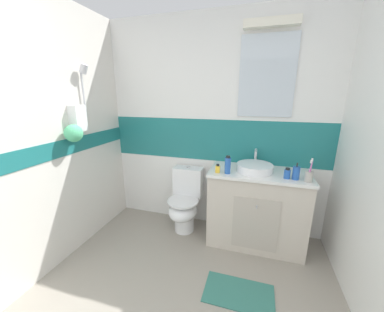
{
  "coord_description": "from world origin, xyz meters",
  "views": [
    {
      "loc": [
        0.5,
        -0.15,
        1.62
      ],
      "look_at": [
        -0.11,
        1.85,
        1.04
      ],
      "focal_mm": 20.54,
      "sensor_mm": 36.0,
      "label": 1
    }
  ],
  "objects_px": {
    "toothbrush_cup": "(309,176)",
    "soap_dispenser": "(296,173)",
    "perfume_flask_small": "(218,169)",
    "toilet": "(185,202)",
    "sink_basin": "(255,167)",
    "lotion_bottle_short": "(287,174)",
    "mouthwash_bottle": "(228,165)"
  },
  "relations": [
    {
      "from": "toilet",
      "to": "mouthwash_bottle",
      "type": "height_order",
      "value": "mouthwash_bottle"
    },
    {
      "from": "sink_basin",
      "to": "soap_dispenser",
      "type": "distance_m",
      "value": 0.4
    },
    {
      "from": "soap_dispenser",
      "to": "mouthwash_bottle",
      "type": "bearing_deg",
      "value": -178.17
    },
    {
      "from": "toothbrush_cup",
      "to": "soap_dispenser",
      "type": "xyz_separation_m",
      "value": [
        -0.11,
        0.03,
        0.01
      ]
    },
    {
      "from": "toilet",
      "to": "toothbrush_cup",
      "type": "xyz_separation_m",
      "value": [
        1.27,
        -0.17,
        0.55
      ]
    },
    {
      "from": "lotion_bottle_short",
      "to": "perfume_flask_small",
      "type": "xyz_separation_m",
      "value": [
        -0.67,
        -0.03,
        -0.01
      ]
    },
    {
      "from": "mouthwash_bottle",
      "to": "sink_basin",
      "type": "bearing_deg",
      "value": 28.83
    },
    {
      "from": "toothbrush_cup",
      "to": "lotion_bottle_short",
      "type": "relative_size",
      "value": 2.07
    },
    {
      "from": "soap_dispenser",
      "to": "perfume_flask_small",
      "type": "distance_m",
      "value": 0.74
    },
    {
      "from": "lotion_bottle_short",
      "to": "perfume_flask_small",
      "type": "bearing_deg",
      "value": -177.57
    },
    {
      "from": "toothbrush_cup",
      "to": "perfume_flask_small",
      "type": "relative_size",
      "value": 2.43
    },
    {
      "from": "soap_dispenser",
      "to": "toilet",
      "type": "bearing_deg",
      "value": 172.71
    },
    {
      "from": "toilet",
      "to": "perfume_flask_small",
      "type": "bearing_deg",
      "value": -22.67
    },
    {
      "from": "mouthwash_bottle",
      "to": "lotion_bottle_short",
      "type": "relative_size",
      "value": 1.73
    },
    {
      "from": "soap_dispenser",
      "to": "lotion_bottle_short",
      "type": "relative_size",
      "value": 1.55
    },
    {
      "from": "toothbrush_cup",
      "to": "mouthwash_bottle",
      "type": "height_order",
      "value": "toothbrush_cup"
    },
    {
      "from": "soap_dispenser",
      "to": "sink_basin",
      "type": "bearing_deg",
      "value": 161.89
    },
    {
      "from": "lotion_bottle_short",
      "to": "toilet",
      "type": "bearing_deg",
      "value": 172.29
    },
    {
      "from": "sink_basin",
      "to": "mouthwash_bottle",
      "type": "relative_size",
      "value": 2.22
    },
    {
      "from": "perfume_flask_small",
      "to": "toothbrush_cup",
      "type": "bearing_deg",
      "value": 0.11
    },
    {
      "from": "toilet",
      "to": "perfume_flask_small",
      "type": "relative_size",
      "value": 8.48
    },
    {
      "from": "toothbrush_cup",
      "to": "perfume_flask_small",
      "type": "xyz_separation_m",
      "value": [
        -0.85,
        -0.0,
        -0.01
      ]
    },
    {
      "from": "toothbrush_cup",
      "to": "soap_dispenser",
      "type": "bearing_deg",
      "value": 166.71
    },
    {
      "from": "sink_basin",
      "to": "toilet",
      "type": "xyz_separation_m",
      "value": [
        -0.78,
        0.02,
        -0.53
      ]
    },
    {
      "from": "mouthwash_bottle",
      "to": "lotion_bottle_short",
      "type": "bearing_deg",
      "value": 2.23
    },
    {
      "from": "toilet",
      "to": "soap_dispenser",
      "type": "xyz_separation_m",
      "value": [
        1.16,
        -0.15,
        0.55
      ]
    },
    {
      "from": "toilet",
      "to": "mouthwash_bottle",
      "type": "relative_size",
      "value": 4.18
    },
    {
      "from": "toilet",
      "to": "lotion_bottle_short",
      "type": "xyz_separation_m",
      "value": [
        1.09,
        -0.15,
        0.54
      ]
    },
    {
      "from": "toilet",
      "to": "sink_basin",
      "type": "bearing_deg",
      "value": -1.78
    },
    {
      "from": "toilet",
      "to": "lotion_bottle_short",
      "type": "height_order",
      "value": "lotion_bottle_short"
    },
    {
      "from": "mouthwash_bottle",
      "to": "toothbrush_cup",
      "type": "bearing_deg",
      "value": -0.35
    },
    {
      "from": "toilet",
      "to": "perfume_flask_small",
      "type": "distance_m",
      "value": 0.7
    }
  ]
}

